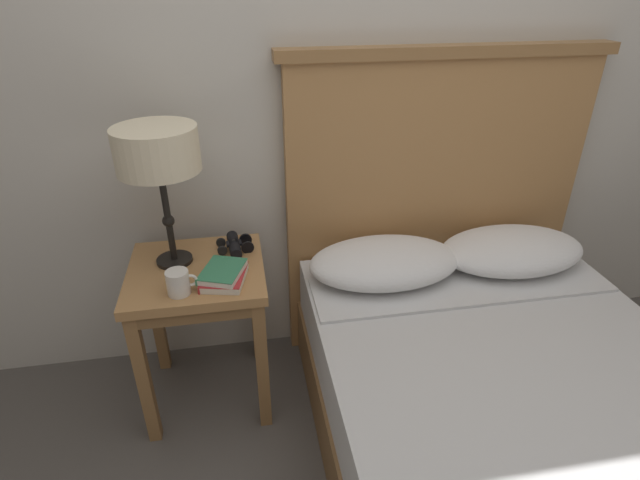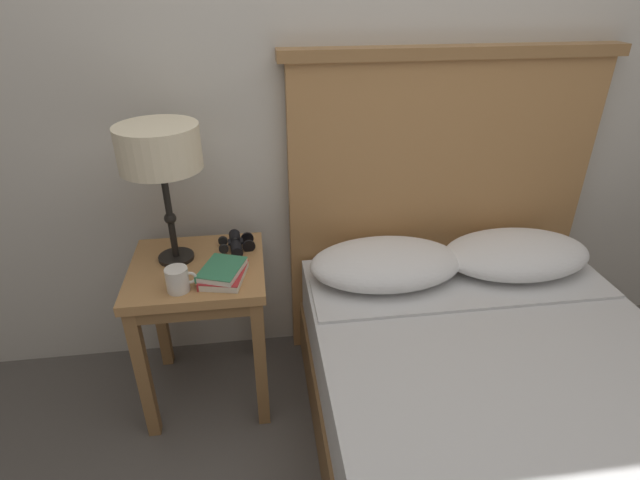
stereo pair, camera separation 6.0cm
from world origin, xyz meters
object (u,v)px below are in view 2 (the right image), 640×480
object	(u,v)px
binoculars_pair	(236,243)
coffee_mug	(178,280)
bed	(520,436)
book_on_nightstand	(223,275)
nightstand	(200,288)
table_lamp	(159,151)
book_stacked_on_top	(221,269)

from	to	relation	value
binoculars_pair	coffee_mug	distance (m)	0.32
bed	book_on_nightstand	distance (m)	1.09
bed	book_on_nightstand	size ratio (longest dim) A/B	9.92
nightstand	table_lamp	bearing A→B (deg)	142.01
bed	book_stacked_on_top	size ratio (longest dim) A/B	10.00
coffee_mug	bed	bearing A→B (deg)	-24.38
nightstand	table_lamp	world-z (taller)	table_lamp
bed	book_stacked_on_top	world-z (taller)	bed
bed	binoculars_pair	distance (m)	1.18
nightstand	table_lamp	distance (m)	0.52
book_on_nightstand	book_stacked_on_top	size ratio (longest dim) A/B	1.01
nightstand	coffee_mug	bearing A→B (deg)	-105.95
nightstand	bed	distance (m)	1.20
table_lamp	coffee_mug	xyz separation A→B (m)	(0.03, -0.21, -0.37)
book_on_nightstand	coffee_mug	world-z (taller)	coffee_mug
nightstand	book_stacked_on_top	xyz separation A→B (m)	(0.10, -0.10, 0.14)
nightstand	bed	size ratio (longest dim) A/B	0.30
book_on_nightstand	coffee_mug	size ratio (longest dim) A/B	1.98
table_lamp	coffee_mug	size ratio (longest dim) A/B	4.92
coffee_mug	book_on_nightstand	bearing A→B (deg)	19.81
book_stacked_on_top	coffee_mug	size ratio (longest dim) A/B	1.97
book_on_nightstand	table_lamp	bearing A→B (deg)	137.81
book_stacked_on_top	bed	bearing A→B (deg)	-30.13
book_stacked_on_top	coffee_mug	distance (m)	0.15
book_on_nightstand	book_stacked_on_top	distance (m)	0.03
nightstand	coffee_mug	world-z (taller)	coffee_mug
table_lamp	book_on_nightstand	world-z (taller)	table_lamp
book_stacked_on_top	coffee_mug	bearing A→B (deg)	-160.32
book_on_nightstand	coffee_mug	xyz separation A→B (m)	(-0.15, -0.05, 0.03)
table_lamp	binoculars_pair	distance (m)	0.46
book_stacked_on_top	binoculars_pair	distance (m)	0.22
book_stacked_on_top	coffee_mug	world-z (taller)	coffee_mug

